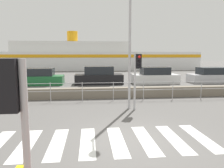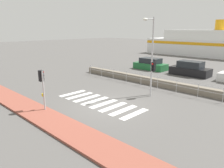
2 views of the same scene
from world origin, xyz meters
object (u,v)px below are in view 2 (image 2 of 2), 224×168
Objects in this scene: streetlamp at (151,48)px; parked_car_black at (190,69)px; traffic_light_near at (42,82)px; parked_car_green at (150,65)px; traffic_light_far at (152,71)px.

streetlamp is 10.01m from parked_car_black.
streetlamp is 1.38× the size of parked_car_black.
parked_car_green is (-3.47, 16.76, -1.26)m from traffic_light_near.
traffic_light_far is at bearing -13.36° from streetlamp.
traffic_light_near is 7.88m from traffic_light_far.
streetlamp reaches higher than parked_car_black.
traffic_light_near is at bearing -113.86° from traffic_light_far.
traffic_light_far reaches higher than traffic_light_near.
traffic_light_far reaches higher than parked_car_green.
streetlamp is at bearing -56.22° from parked_car_green.
traffic_light_near reaches higher than parked_car_green.
parked_car_black reaches higher than parked_car_green.
streetlamp reaches higher than parked_car_green.
parked_car_black is (5.26, 0.00, 0.06)m from parked_car_green.
traffic_light_far is (3.19, 7.20, 0.09)m from traffic_light_near.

